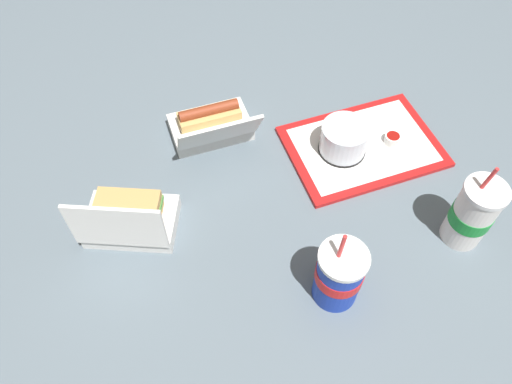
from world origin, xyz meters
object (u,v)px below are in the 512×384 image
Objects in this scene: plastic_fork at (384,154)px; soda_cup_corner at (472,214)px; ketchup_cup at (392,139)px; soda_cup_right at (339,275)px; food_tray at (363,146)px; clamshell_hotdog_right at (211,125)px; cake_container at (344,140)px; clamshell_sandwich_left at (129,218)px.

soda_cup_corner is (-0.08, 0.25, 0.07)m from plastic_fork.
ketchup_cup is 0.19× the size of soda_cup_right.
plastic_fork is (-0.04, 0.04, 0.01)m from food_tray.
clamshell_hotdog_right is 0.91× the size of soda_cup_corner.
food_tray is 9.81× the size of ketchup_cup.
soda_cup_right reaches higher than clamshell_hotdog_right.
ketchup_cup is (-0.07, 0.01, 0.02)m from food_tray.
cake_container is 0.13m from ketchup_cup.
ketchup_cup is 0.17× the size of soda_cup_corner.
plastic_fork is 0.52× the size of soda_cup_right.
clamshell_hotdog_right is 0.64m from soda_cup_corner.
food_tray is 1.71× the size of clamshell_sandwich_left.
plastic_fork is (-0.09, 0.04, -0.03)m from cake_container.
clamshell_sandwich_left is 0.46m from soda_cup_right.
food_tray is 0.06m from plastic_fork.
clamshell_sandwich_left is (0.62, 0.05, 0.03)m from plastic_fork.
soda_cup_right reaches higher than food_tray.
clamshell_hotdog_right reaches higher than food_tray.
soda_cup_right is at bearing 60.91° from plastic_fork.
clamshell_sandwich_left is (0.23, 0.23, 0.00)m from clamshell_hotdog_right.
food_tray is at bearing -68.38° from soda_cup_corner.
soda_cup_right is (-0.38, 0.26, 0.03)m from clamshell_sandwich_left.
soda_cup_right is at bearing 67.80° from cake_container.
ketchup_cup is at bearing -172.54° from clamshell_sandwich_left.
clamshell_sandwich_left is at bearing -15.55° from soda_cup_corner.
soda_cup_right is at bearing 60.35° from food_tray.
plastic_fork is at bearing -127.44° from soda_cup_right.
clamshell_hotdog_right is at bearing -24.68° from cake_container.
clamshell_sandwich_left reaches higher than ketchup_cup.
cake_container reaches higher than plastic_fork.
plastic_fork reaches higher than food_tray.
cake_container is 0.34m from soda_cup_corner.
clamshell_hotdog_right is at bearing -72.06° from soda_cup_right.
soda_cup_corner reaches higher than soda_cup_right.
soda_cup_corner reaches higher than food_tray.
soda_cup_right is (0.27, 0.34, 0.05)m from ketchup_cup.
cake_container is at bearing -112.20° from soda_cup_right.
food_tray is at bearing -8.09° from ketchup_cup.
soda_cup_right is (0.24, 0.31, 0.06)m from plastic_fork.
food_tray is at bearing -119.65° from soda_cup_right.
cake_container is at bearing -14.54° from plastic_fork.
ketchup_cup is 0.45m from clamshell_hotdog_right.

